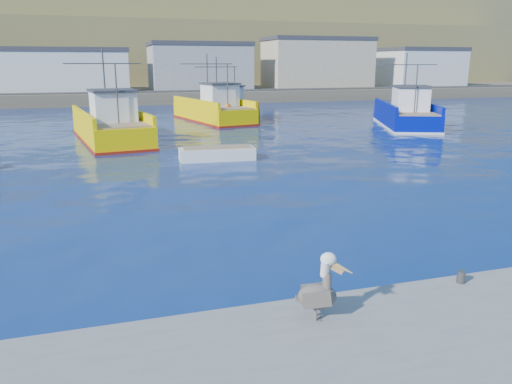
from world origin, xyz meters
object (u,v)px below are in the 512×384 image
(skiff_far, at_px, (409,112))
(boat_orange, at_px, (223,109))
(trawler_blue, at_px, (406,115))
(pelican, at_px, (319,291))
(skiff_mid, at_px, (217,155))
(trawler_yellow_a, at_px, (111,126))
(trawler_yellow_b, at_px, (214,110))

(skiff_far, bearing_deg, boat_orange, 178.31)
(trawler_blue, distance_m, boat_orange, 17.93)
(trawler_blue, height_order, boat_orange, trawler_blue)
(boat_orange, relative_size, pelican, 6.73)
(skiff_far, relative_size, pelican, 2.49)
(boat_orange, xyz_separation_m, skiff_mid, (-5.37, -21.30, -0.76))
(trawler_blue, distance_m, skiff_far, 12.17)
(trawler_yellow_a, relative_size, trawler_yellow_b, 1.02)
(boat_orange, distance_m, skiff_far, 21.43)
(trawler_yellow_b, bearing_deg, trawler_blue, -30.82)
(boat_orange, bearing_deg, skiff_mid, -104.14)
(trawler_yellow_a, relative_size, skiff_far, 3.50)
(skiff_mid, xyz_separation_m, skiff_far, (26.77, 20.67, -0.07))
(trawler_yellow_a, relative_size, skiff_mid, 2.80)
(trawler_blue, bearing_deg, trawler_yellow_a, -177.12)
(skiff_mid, relative_size, pelican, 3.12)
(boat_orange, bearing_deg, skiff_far, -1.69)
(skiff_far, bearing_deg, trawler_blue, -124.84)
(boat_orange, xyz_separation_m, pelican, (-7.73, -41.44, 0.05))
(skiff_far, bearing_deg, trawler_yellow_b, -178.41)
(trawler_blue, xyz_separation_m, skiff_far, (6.94, 9.97, -0.80))
(trawler_yellow_a, height_order, boat_orange, trawler_yellow_a)
(trawler_yellow_b, xyz_separation_m, boat_orange, (1.19, 1.26, 0.01))
(trawler_yellow_a, distance_m, trawler_yellow_b, 14.60)
(trawler_yellow_a, xyz_separation_m, skiff_far, (32.60, 11.26, -0.84))
(trawler_yellow_a, relative_size, pelican, 8.71)
(skiff_mid, bearing_deg, boat_orange, 75.86)
(pelican, bearing_deg, boat_orange, 79.44)
(trawler_yellow_b, distance_m, skiff_far, 22.62)
(trawler_yellow_b, bearing_deg, trawler_yellow_a, -133.26)
(trawler_yellow_b, distance_m, pelican, 40.71)
(boat_orange, distance_m, pelican, 42.15)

